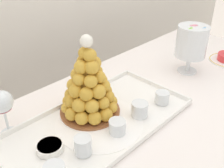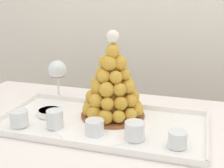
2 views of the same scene
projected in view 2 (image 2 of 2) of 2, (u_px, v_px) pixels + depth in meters
serving_tray at (102, 124)px, 1.01m from camera, size 0.68×0.35×0.02m
croquembouche at (113, 85)px, 1.04m from camera, size 0.22×0.22×0.30m
dessert_cup_left at (19, 119)px, 0.99m from camera, size 0.06×0.06×0.05m
dessert_cup_mid_left at (55, 120)px, 0.97m from camera, size 0.05×0.05×0.06m
dessert_cup_centre at (95, 128)px, 0.93m from camera, size 0.06×0.06×0.05m
dessert_cup_mid_right at (135, 131)px, 0.90m from camera, size 0.06×0.06×0.05m
dessert_cup_right at (177, 140)px, 0.86m from camera, size 0.05×0.05×0.05m
creme_brulee_ramekin at (50, 112)px, 1.07m from camera, size 0.08×0.08×0.02m
wine_glass at (58, 71)px, 1.21m from camera, size 0.07×0.07×0.17m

